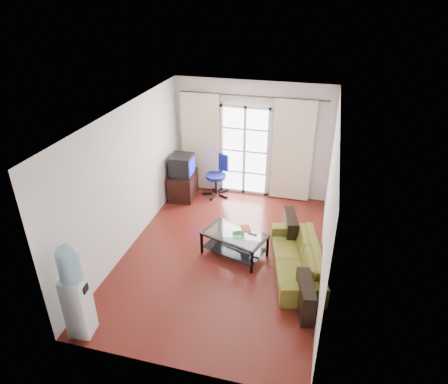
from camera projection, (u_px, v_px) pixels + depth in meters
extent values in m
plane|color=maroon|center=(223.00, 254.00, 7.56)|extent=(5.20, 5.20, 0.00)
plane|color=white|center=(222.00, 115.00, 6.29)|extent=(5.20, 5.20, 0.00)
cube|color=silver|center=(252.00, 140.00, 9.14)|extent=(3.60, 0.02, 2.70)
cube|color=silver|center=(166.00, 290.00, 4.70)|extent=(3.60, 0.02, 2.70)
cube|color=silver|center=(128.00, 179.00, 7.33)|extent=(0.02, 5.20, 2.70)
cube|color=silver|center=(329.00, 204.00, 6.52)|extent=(0.02, 5.20, 2.70)
cube|color=white|center=(245.00, 151.00, 9.27)|extent=(1.01, 0.02, 2.04)
cube|color=white|center=(244.00, 151.00, 9.25)|extent=(1.16, 0.06, 2.15)
cylinder|color=#4C3F2D|center=(252.00, 96.00, 8.57)|extent=(3.30, 0.04, 0.04)
cube|color=#F4EAC4|center=(200.00, 143.00, 9.38)|extent=(0.90, 0.07, 2.35)
cube|color=#F4EAC4|center=(292.00, 152.00, 8.90)|extent=(0.90, 0.07, 2.35)
cube|color=gray|center=(283.00, 185.00, 9.36)|extent=(0.64, 0.12, 0.64)
imported|color=olive|center=(297.00, 258.00, 6.99)|extent=(2.27, 1.61, 0.56)
cube|color=silver|center=(235.00, 234.00, 7.33)|extent=(1.29, 0.98, 0.01)
cube|color=black|center=(234.00, 248.00, 7.48)|extent=(1.21, 0.90, 0.01)
cube|color=black|center=(202.00, 243.00, 7.48)|extent=(0.05, 0.05, 0.46)
cube|color=black|center=(252.00, 262.00, 6.96)|extent=(0.05, 0.05, 0.46)
cube|color=black|center=(219.00, 228.00, 7.92)|extent=(0.05, 0.05, 0.46)
cube|color=black|center=(268.00, 246.00, 7.40)|extent=(0.05, 0.05, 0.46)
imported|color=#307F2E|center=(238.00, 235.00, 7.23)|extent=(0.39, 0.39, 0.06)
imported|color=maroon|center=(241.00, 229.00, 7.46)|extent=(0.33, 0.35, 0.02)
cube|color=black|center=(252.00, 234.00, 7.31)|extent=(0.17, 0.09, 0.02)
cube|color=black|center=(183.00, 185.00, 9.43)|extent=(0.62, 0.87, 0.60)
cube|color=black|center=(182.00, 165.00, 9.12)|extent=(0.51, 0.54, 0.48)
cube|color=#0C19E5|center=(192.00, 166.00, 9.07)|extent=(0.04, 0.42, 0.36)
cube|color=black|center=(173.00, 165.00, 9.15)|extent=(0.16, 0.36, 0.31)
cylinder|color=black|center=(216.00, 185.00, 9.53)|extent=(0.05, 0.05, 0.50)
cylinder|color=navy|center=(216.00, 176.00, 9.42)|extent=(0.48, 0.48, 0.08)
cube|color=navy|center=(222.00, 162.00, 9.43)|extent=(0.38, 0.20, 0.42)
cube|color=silver|center=(78.00, 306.00, 5.65)|extent=(0.35, 0.35, 1.00)
cylinder|color=#79A8BB|center=(69.00, 267.00, 5.32)|extent=(0.31, 0.31, 0.40)
sphere|color=#79A8BB|center=(67.00, 255.00, 5.22)|extent=(0.31, 0.31, 0.31)
cube|color=black|center=(85.00, 289.00, 5.47)|extent=(0.06, 0.13, 0.11)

